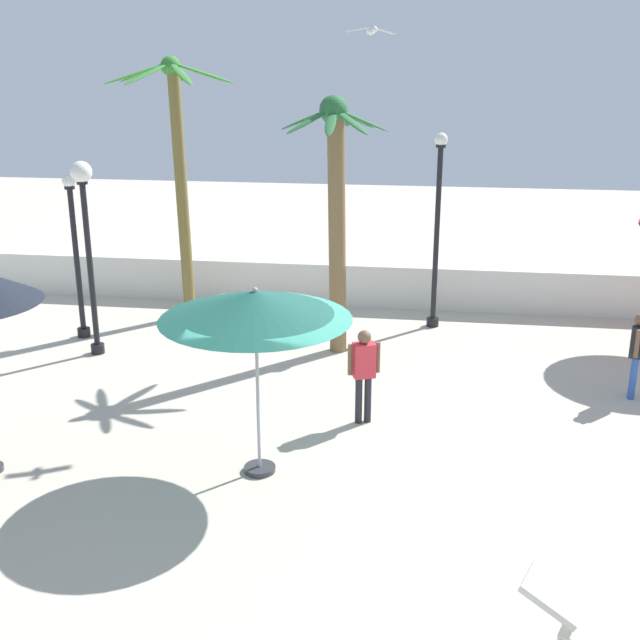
# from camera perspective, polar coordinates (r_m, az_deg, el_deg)

# --- Properties ---
(ground_plane) EXTENTS (56.00, 56.00, 0.00)m
(ground_plane) POSITION_cam_1_polar(r_m,az_deg,el_deg) (12.27, -1.93, -10.51)
(ground_plane) COLOR beige
(boundary_wall) EXTENTS (25.20, 0.30, 1.06)m
(boundary_wall) POSITION_cam_1_polar(r_m,az_deg,el_deg) (19.73, 2.19, 2.51)
(boundary_wall) COLOR silver
(boundary_wall) RESTS_ON ground_plane
(patio_umbrella_1) EXTENTS (2.75, 2.75, 2.88)m
(patio_umbrella_1) POSITION_cam_1_polar(r_m,az_deg,el_deg) (11.15, -4.67, 1.02)
(patio_umbrella_1) COLOR #333338
(patio_umbrella_1) RESTS_ON ground_plane
(palm_tree_0) EXTENTS (2.95, 2.94, 5.96)m
(palm_tree_0) POSITION_cam_1_polar(r_m,az_deg,el_deg) (18.54, -10.16, 11.50)
(palm_tree_0) COLOR brown
(palm_tree_0) RESTS_ON ground_plane
(palm_tree_1) EXTENTS (2.19, 2.19, 5.24)m
(palm_tree_1) POSITION_cam_1_polar(r_m,az_deg,el_deg) (16.02, 1.16, 8.75)
(palm_tree_1) COLOR brown
(palm_tree_1) RESTS_ON ground_plane
(lamp_post_0) EXTENTS (0.29, 0.29, 4.39)m
(lamp_post_0) POSITION_cam_1_polar(r_m,az_deg,el_deg) (17.94, 8.41, 6.60)
(lamp_post_0) COLOR black
(lamp_post_0) RESTS_ON ground_plane
(lamp_post_1) EXTENTS (0.43, 0.43, 4.00)m
(lamp_post_1) POSITION_cam_1_polar(r_m,az_deg,el_deg) (16.62, -16.45, 6.44)
(lamp_post_1) COLOR black
(lamp_post_1) RESTS_ON ground_plane
(lamp_post_2) EXTENTS (0.29, 0.29, 3.60)m
(lamp_post_2) POSITION_cam_1_polar(r_m,az_deg,el_deg) (17.92, -17.14, 4.61)
(lamp_post_2) COLOR black
(lamp_post_2) RESTS_ON ground_plane
(lounge_chair_0) EXTENTS (1.92, 1.21, 0.82)m
(lounge_chair_0) POSITION_cam_1_polar(r_m,az_deg,el_deg) (9.09, 20.27, -20.39)
(lounge_chair_0) COLOR #B7B7BC
(lounge_chair_0) RESTS_ON ground_plane
(guest_0) EXTENTS (0.53, 0.35, 1.66)m
(guest_0) POSITION_cam_1_polar(r_m,az_deg,el_deg) (13.27, 3.17, -3.42)
(guest_0) COLOR #26262D
(guest_0) RESTS_ON ground_plane
(guest_1) EXTENTS (0.34, 0.54, 1.60)m
(guest_1) POSITION_cam_1_polar(r_m,az_deg,el_deg) (15.32, 21.84, -1.88)
(guest_1) COLOR #3359B2
(guest_1) RESTS_ON ground_plane
(seagull_0) EXTENTS (0.88, 0.53, 0.15)m
(seagull_0) POSITION_cam_1_polar(r_m,az_deg,el_deg) (14.60, 3.71, 20.04)
(seagull_0) COLOR white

